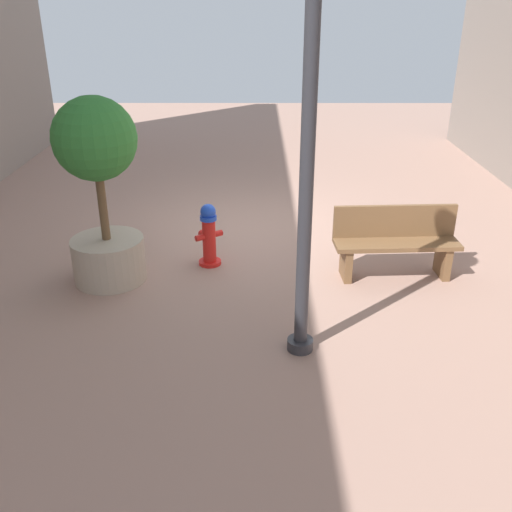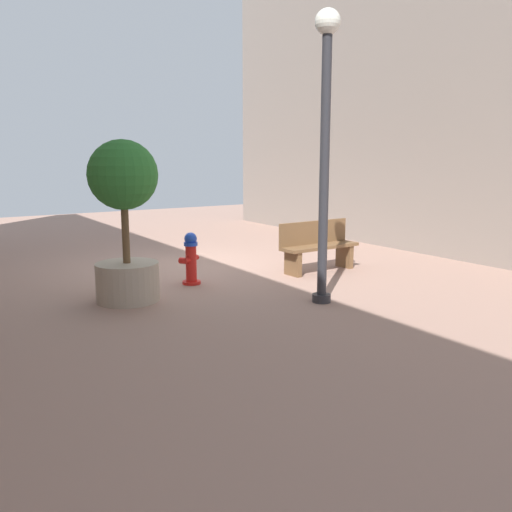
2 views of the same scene
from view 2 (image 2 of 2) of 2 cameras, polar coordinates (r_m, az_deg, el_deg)
The scene contains 6 objects.
ground_plane at distance 10.68m, azimuth -7.20°, elevation -1.24°, with size 23.40×23.40×0.00m, color #9E7A6B.
building_facade_left at distance 12.11m, azimuth 23.99°, elevation 16.57°, with size 0.70×18.00×7.24m, color gray.
fire_hydrant at distance 9.24m, azimuth -6.93°, elevation -0.24°, with size 0.39×0.37×0.89m.
bench_near at distance 10.30m, azimuth 6.55°, elevation 1.14°, with size 1.66×0.52×0.95m.
planter_tree at distance 8.19m, azimuth -13.76°, elevation 4.69°, with size 1.03×1.03×2.41m.
street_lamp at distance 7.91m, azimuth 7.36°, elevation 13.38°, with size 0.36×0.36×4.16m.
Camera 2 is at (4.48, 9.45, 2.15)m, focal length 37.73 mm.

